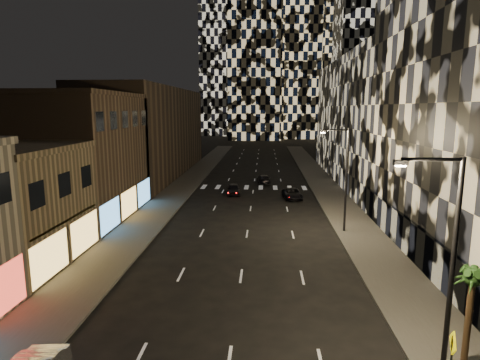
# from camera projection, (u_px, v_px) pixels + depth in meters

# --- Properties ---
(sidewalk_left) EXTENTS (4.00, 120.00, 0.15)m
(sidewalk_left) POSITION_uv_depth(u_px,v_px,m) (183.00, 186.00, 56.41)
(sidewalk_left) COLOR #47443F
(sidewalk_left) RESTS_ON ground
(sidewalk_right) EXTENTS (4.00, 120.00, 0.15)m
(sidewalk_right) POSITION_uv_depth(u_px,v_px,m) (326.00, 188.00, 55.21)
(sidewalk_right) COLOR #47443F
(sidewalk_right) RESTS_ON ground
(curb_left) EXTENTS (0.20, 120.00, 0.15)m
(curb_left) POSITION_uv_depth(u_px,v_px,m) (197.00, 186.00, 56.28)
(curb_left) COLOR #4C4C47
(curb_left) RESTS_ON ground
(curb_right) EXTENTS (0.20, 120.00, 0.15)m
(curb_right) POSITION_uv_depth(u_px,v_px,m) (311.00, 187.00, 55.33)
(curb_right) COLOR #4C4C47
(curb_right) RESTS_ON ground
(retail_brown) EXTENTS (10.00, 15.00, 12.00)m
(retail_brown) POSITION_uv_depth(u_px,v_px,m) (78.00, 158.00, 39.57)
(retail_brown) COLOR brown
(retail_brown) RESTS_ON ground
(retail_filler_left) EXTENTS (10.00, 40.00, 14.00)m
(retail_filler_left) POSITION_uv_depth(u_px,v_px,m) (152.00, 132.00, 65.43)
(retail_filler_left) COLOR brown
(retail_filler_left) RESTS_ON ground
(midrise_base) EXTENTS (0.60, 25.00, 3.00)m
(midrise_base) POSITION_uv_depth(u_px,v_px,m) (410.00, 236.00, 29.77)
(midrise_base) COLOR #383838
(midrise_base) RESTS_ON ground
(midrise_filler_right) EXTENTS (16.00, 40.00, 18.00)m
(midrise_filler_right) POSITION_uv_depth(u_px,v_px,m) (389.00, 121.00, 59.91)
(midrise_filler_right) COLOR #232326
(midrise_filler_right) RESTS_ON ground
(streetlight_near) EXTENTS (2.55, 0.25, 9.00)m
(streetlight_near) POSITION_uv_depth(u_px,v_px,m) (447.00, 257.00, 15.08)
(streetlight_near) COLOR black
(streetlight_near) RESTS_ON sidewalk_right
(streetlight_far) EXTENTS (2.55, 0.25, 9.00)m
(streetlight_far) POSITION_uv_depth(u_px,v_px,m) (344.00, 173.00, 34.72)
(streetlight_far) COLOR black
(streetlight_far) RESTS_ON sidewalk_right
(car_dark_midlane) EXTENTS (1.89, 4.06, 1.35)m
(car_dark_midlane) POSITION_uv_depth(u_px,v_px,m) (234.00, 189.00, 51.23)
(car_dark_midlane) COLOR black
(car_dark_midlane) RESTS_ON ground
(car_dark_oncoming) EXTENTS (2.09, 4.41, 1.24)m
(car_dark_oncoming) POSITION_uv_depth(u_px,v_px,m) (264.00, 179.00, 58.79)
(car_dark_oncoming) COLOR black
(car_dark_oncoming) RESTS_ON ground
(car_dark_rightlane) EXTENTS (2.41, 4.64, 1.25)m
(car_dark_rightlane) POSITION_uv_depth(u_px,v_px,m) (292.00, 194.00, 48.72)
(car_dark_rightlane) COLOR black
(car_dark_rightlane) RESTS_ON ground
(ped_sign) EXTENTS (0.27, 0.93, 2.86)m
(ped_sign) POSITION_uv_depth(u_px,v_px,m) (452.00, 354.00, 14.50)
(ped_sign) COLOR black
(ped_sign) RESTS_ON sidewalk_right
(palm_tree) EXTENTS (2.16, 2.16, 4.25)m
(palm_tree) POSITION_uv_depth(u_px,v_px,m) (472.00, 284.00, 16.66)
(palm_tree) COLOR #47331E
(palm_tree) RESTS_ON sidewalk_right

